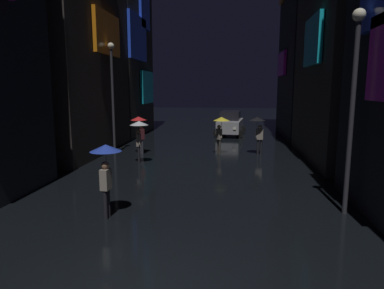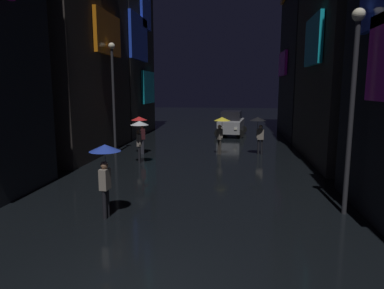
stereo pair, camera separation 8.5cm
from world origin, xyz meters
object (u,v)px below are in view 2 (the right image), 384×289
object	(u,v)px
pedestrian_midstreet_centre_yellow	(221,125)
streetlamp_left_far	(113,87)
car_distant	(231,124)
streetlamp_right_near	(353,91)
pedestrian_foreground_left_blue	(105,160)
pedestrian_far_right_red	(140,125)
pedestrian_foreground_right_clear	(139,130)
pedestrian_midstreet_left_black	(259,125)

from	to	relation	value
pedestrian_midstreet_centre_yellow	streetlamp_left_far	distance (m)	6.36
car_distant	streetlamp_right_near	world-z (taller)	streetlamp_right_near
pedestrian_foreground_left_blue	pedestrian_midstreet_centre_yellow	size ratio (longest dim) A/B	1.00
pedestrian_far_right_red	pedestrian_midstreet_centre_yellow	bearing A→B (deg)	4.08
pedestrian_foreground_right_clear	car_distant	bearing A→B (deg)	68.02
pedestrian_midstreet_centre_yellow	streetlamp_right_near	bearing A→B (deg)	-65.30
pedestrian_foreground_left_blue	streetlamp_right_near	distance (m)	7.29
streetlamp_left_far	streetlamp_right_near	size ratio (longest dim) A/B	1.05
pedestrian_foreground_left_blue	pedestrian_foreground_right_clear	bearing A→B (deg)	98.03
pedestrian_far_right_red	pedestrian_foreground_left_blue	world-z (taller)	same
pedestrian_foreground_right_clear	streetlamp_right_near	bearing A→B (deg)	-37.10
pedestrian_midstreet_left_black	streetlamp_left_far	xyz separation A→B (m)	(-8.04, -0.79, 2.11)
pedestrian_foreground_right_clear	pedestrian_midstreet_centre_yellow	xyz separation A→B (m)	(3.91, 2.75, 0.00)
pedestrian_far_right_red	streetlamp_left_far	size ratio (longest dim) A/B	0.35
pedestrian_foreground_right_clear	car_distant	xyz separation A→B (m)	(4.39, 10.87, -0.74)
pedestrian_foreground_right_clear	streetlamp_left_far	bearing A→B (deg)	132.80
streetlamp_left_far	car_distant	bearing A→B (deg)	53.23
pedestrian_far_right_red	streetlamp_right_near	size ratio (longest dim) A/B	0.36
pedestrian_far_right_red	streetlamp_left_far	bearing A→B (deg)	-172.09
pedestrian_foreground_left_blue	car_distant	xyz separation A→B (m)	(3.39, 17.94, -0.74)
pedestrian_foreground_left_blue	streetlamp_left_far	world-z (taller)	streetlamp_left_far
pedestrian_midstreet_centre_yellow	pedestrian_foreground_left_blue	bearing A→B (deg)	-106.48
pedestrian_far_right_red	streetlamp_right_near	xyz separation A→B (m)	(8.58, -8.43, 1.96)
streetlamp_right_near	pedestrian_midstreet_left_black	bearing A→B (deg)	102.28
pedestrian_far_right_red	pedestrian_midstreet_centre_yellow	distance (m)	4.56
pedestrian_foreground_right_clear	pedestrian_midstreet_left_black	world-z (taller)	same
pedestrian_foreground_right_clear	pedestrian_midstreet_left_black	distance (m)	6.69
pedestrian_midstreet_centre_yellow	pedestrian_midstreet_left_black	size ratio (longest dim) A/B	1.00
pedestrian_midstreet_left_black	car_distant	distance (m)	8.04
car_distant	pedestrian_foreground_right_clear	bearing A→B (deg)	-111.98
pedestrian_far_right_red	streetlamp_right_near	bearing A→B (deg)	-44.50
pedestrian_far_right_red	streetlamp_left_far	world-z (taller)	streetlamp_left_far
car_distant	streetlamp_right_near	xyz separation A→B (m)	(3.55, -16.87, 2.70)
pedestrian_far_right_red	pedestrian_foreground_right_clear	bearing A→B (deg)	-75.15
pedestrian_foreground_right_clear	car_distant	world-z (taller)	pedestrian_foreground_right_clear
pedestrian_foreground_left_blue	pedestrian_midstreet_left_black	world-z (taller)	same
car_distant	streetlamp_left_far	distance (m)	11.15
pedestrian_foreground_left_blue	pedestrian_far_right_red	bearing A→B (deg)	99.80
pedestrian_midstreet_left_black	streetlamp_right_near	xyz separation A→B (m)	(1.96, -9.02, 1.96)
pedestrian_foreground_left_blue	streetlamp_left_far	xyz separation A→B (m)	(-3.07, 9.31, 2.11)
pedestrian_foreground_right_clear	pedestrian_foreground_left_blue	bearing A→B (deg)	-81.97
pedestrian_midstreet_centre_yellow	streetlamp_right_near	xyz separation A→B (m)	(4.03, -8.75, 1.96)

